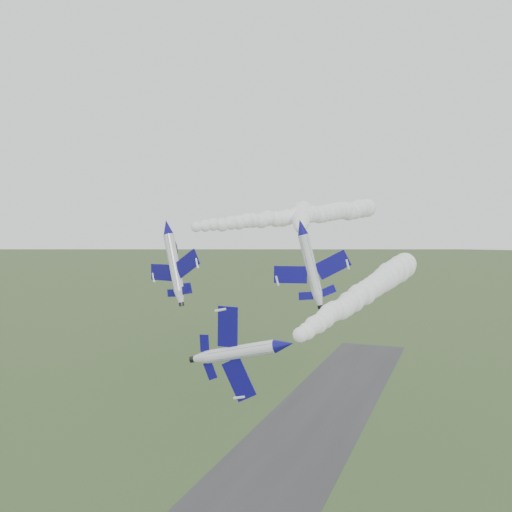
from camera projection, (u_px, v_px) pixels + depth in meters
The scene contains 7 objects.
runway at pixel (258, 493), 101.09m from camera, with size 24.00×260.00×0.04m, color #303033.
jet_lead at pixel (284, 345), 60.78m from camera, with size 3.82×12.68×10.24m.
smoke_trail_jet_lead at pixel (369, 289), 95.80m from camera, with size 5.05×70.94×5.05m, color white, non-canonical shape.
jet_pair_left at pixel (167, 227), 90.07m from camera, with size 11.33×13.51×4.28m.
smoke_trail_jet_pair_left at pixel (298, 216), 116.26m from camera, with size 4.42×61.53×4.42m, color white, non-canonical shape.
jet_pair_right at pixel (301, 227), 82.24m from camera, with size 11.06×13.21×3.97m.
smoke_trail_jet_pair_right at pixel (301, 216), 120.28m from camera, with size 4.76×69.53×4.76m, color white, non-canonical shape.
Camera 1 is at (34.03, -62.30, 48.21)m, focal length 40.00 mm.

